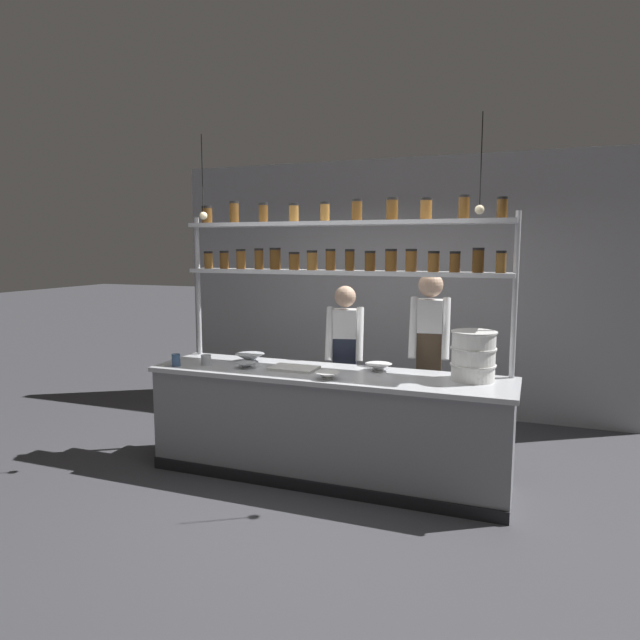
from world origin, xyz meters
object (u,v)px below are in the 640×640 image
Objects in this scene: container_stack at (473,356)px; serving_cup_front at (206,360)px; chef_left at (345,357)px; prep_bowl_center_front at (378,367)px; cutting_board at (294,368)px; serving_cup_by_board at (176,360)px; prep_bowl_center_back at (246,365)px; spice_shelf_unit at (341,254)px; prep_bowl_near_left at (327,376)px; prep_bowl_near_right at (250,358)px; chef_center at (429,353)px.

container_stack reaches higher than serving_cup_front.
chef_left is 0.68m from prep_bowl_center_front.
serving_cup_by_board reaches higher than cutting_board.
serving_cup_front is at bearing -178.94° from prep_bowl_center_back.
prep_bowl_near_left is at bearing -82.23° from spice_shelf_unit.
prep_bowl_near_right is at bearing -168.39° from spice_shelf_unit.
container_stack reaches higher than prep_bowl_near_left.
container_stack is 1.46× the size of prep_bowl_near_right.
prep_bowl_near_left is 0.99m from prep_bowl_near_right.
container_stack is 0.98× the size of cutting_board.
prep_bowl_center_front reaches higher than prep_bowl_near_left.
prep_bowl_center_front is 2.53× the size of serving_cup_front.
chef_center is at bearing 128.48° from container_stack.
container_stack reaches higher than prep_bowl_center_back.
chef_center is 1.25m from cutting_board.
prep_bowl_near_right is at bearing 161.46° from cutting_board.
container_stack is 2.31m from serving_cup_front.
container_stack is at bearing 6.92° from prep_bowl_center_back.
serving_cup_by_board is (-1.35, -0.58, -0.94)m from spice_shelf_unit.
prep_bowl_center_front is 1.27× the size of prep_bowl_center_back.
serving_cup_front is at bearing -173.32° from cutting_board.
spice_shelf_unit reaches higher than prep_bowl_center_back.
cutting_board is at bearing -132.11° from spice_shelf_unit.
chef_center is 2.28m from serving_cup_by_board.
chef_center is 1.13m from prep_bowl_near_left.
chef_left is at bearing 133.24° from prep_bowl_center_front.
prep_bowl_near_right is at bearing -158.54° from chef_left.
serving_cup_front reaches higher than prep_bowl_near_right.
chef_center reaches higher than prep_bowl_near_right.
prep_bowl_near_right is 0.40m from serving_cup_front.
prep_bowl_center_back is at bearing 13.24° from serving_cup_by_board.
container_stack is (1.25, -0.56, 0.20)m from chef_left.
chef_center is 19.01× the size of serving_cup_front.
chef_left is 0.92m from prep_bowl_near_right.
chef_center is at bearing -13.85° from chef_left.
prep_bowl_near_left reaches higher than prep_bowl_center_back.
prep_bowl_near_right is at bearing 38.00° from serving_cup_by_board.
spice_shelf_unit is 1.12m from prep_bowl_near_left.
cutting_board is 0.45m from prep_bowl_near_left.
serving_cup_by_board is (-0.62, -0.15, 0.03)m from prep_bowl_center_back.
spice_shelf_unit is 1.06m from chef_left.
serving_cup_by_board is (-2.52, -0.38, -0.14)m from container_stack.
prep_bowl_center_back is at bearing 1.06° from serving_cup_front.
prep_bowl_center_front is 1.79m from serving_cup_by_board.
spice_shelf_unit is 1.29m from prep_bowl_center_back.
chef_left is at bearing 71.85° from cutting_board.
serving_cup_front is (-0.30, -0.27, 0.01)m from prep_bowl_near_right.
spice_shelf_unit is 7.42× the size of cutting_board.
prep_bowl_near_left is at bearing -6.19° from serving_cup_front.
cutting_board is 0.72m from prep_bowl_center_front.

